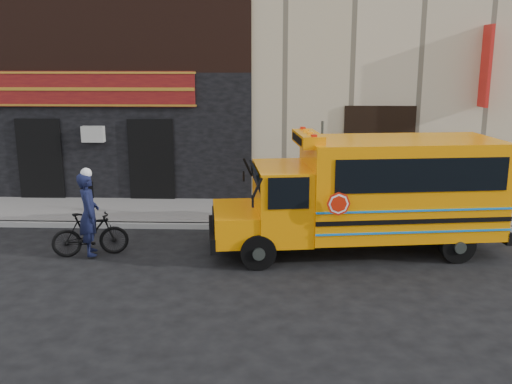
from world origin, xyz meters
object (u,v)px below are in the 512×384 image
object	(u,v)px
sign_pole	(321,171)
school_bus	(372,191)
bicycle	(90,234)
cyclist	(89,216)

from	to	relation	value
sign_pole	school_bus	bearing A→B (deg)	-57.85
bicycle	cyclist	distance (m)	0.46
cyclist	school_bus	bearing A→B (deg)	-104.43
sign_pole	bicycle	bearing A→B (deg)	-157.60
sign_pole	cyclist	world-z (taller)	sign_pole
school_bus	bicycle	size ratio (longest dim) A/B	4.02
bicycle	cyclist	world-z (taller)	cyclist
sign_pole	bicycle	distance (m)	6.16
school_bus	sign_pole	bearing A→B (deg)	122.15
school_bus	sign_pole	distance (m)	2.05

